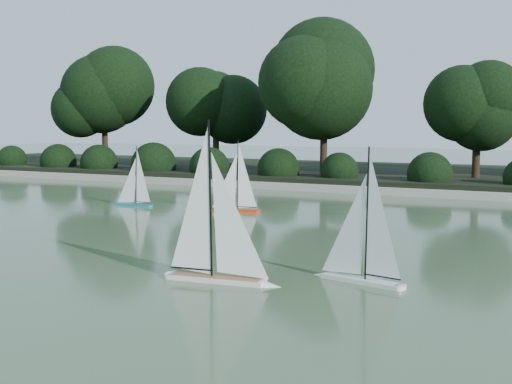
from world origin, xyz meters
TOP-DOWN VIEW (x-y plane):
  - ground at (0.00, 0.00)m, footprint 80.00×80.00m
  - pond_coping at (0.00, 9.00)m, footprint 40.00×0.35m
  - far_bank at (0.00, 13.00)m, footprint 40.00×8.00m
  - tree_line at (1.23, 11.44)m, footprint 26.31×3.93m
  - shrub_hedge at (0.00, 9.90)m, footprint 29.10×1.10m
  - sailboat_white_a at (1.30, 0.51)m, footprint 1.12×0.40m
  - sailboat_white_b at (0.09, -0.14)m, footprint 1.34×0.36m
  - sailboat_orange at (-2.56, 4.78)m, footprint 1.08×0.35m
  - sailboat_teal at (-4.83, 4.64)m, footprint 0.96×0.19m
  - race_buoy at (-1.30, 1.40)m, footprint 0.16×0.16m

SIDE VIEW (x-z plane):
  - ground at x=0.00m, z-range 0.00..0.00m
  - race_buoy at x=-1.30m, z-range -0.08..0.08m
  - pond_coping at x=0.00m, z-range 0.00..0.18m
  - far_bank at x=0.00m, z-range 0.00..0.30m
  - sailboat_teal at x=-4.83m, z-range -0.45..0.86m
  - sailboat_orange at x=-2.56m, z-range -0.50..0.96m
  - sailboat_white_a at x=1.30m, z-range -0.52..1.00m
  - sailboat_white_b at x=0.09m, z-range -0.63..1.19m
  - shrub_hedge at x=0.00m, z-range -0.10..1.00m
  - tree_line at x=1.23m, z-range 0.45..4.83m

